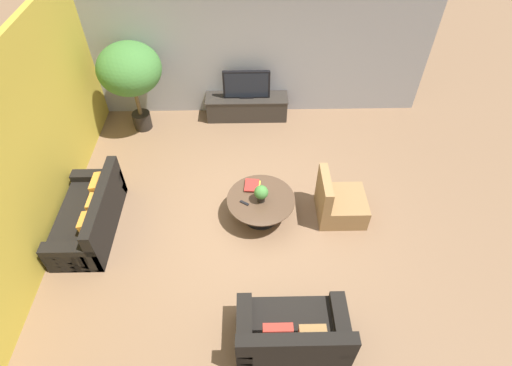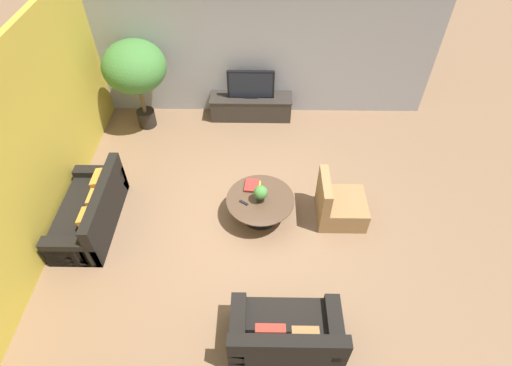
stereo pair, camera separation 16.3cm
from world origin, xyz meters
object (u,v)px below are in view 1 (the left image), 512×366
at_px(media_console, 247,107).
at_px(armchair_wicker, 339,203).
at_px(potted_plant_tabletop, 261,193).
at_px(couch_by_wall, 90,217).
at_px(television, 246,85).
at_px(coffee_table, 261,204).
at_px(couch_near_entry, 292,334).
at_px(potted_palm_tall, 130,71).

xyz_separation_m(media_console, armchair_wicker, (1.54, -2.84, 0.01)).
height_order(armchair_wicker, potted_plant_tabletop, armchair_wicker).
bearing_deg(couch_by_wall, television, 139.88).
bearing_deg(television, couch_by_wall, -130.12).
distance_m(coffee_table, couch_near_entry, 2.25).
bearing_deg(couch_near_entry, potted_plant_tabletop, -81.03).
height_order(media_console, television, television).
xyz_separation_m(television, potted_palm_tall, (-2.24, -0.33, 0.55)).
height_order(couch_near_entry, potted_palm_tall, potted_palm_tall).
relative_size(media_console, coffee_table, 1.55).
bearing_deg(couch_near_entry, potted_palm_tall, -59.43).
relative_size(potted_palm_tall, potted_plant_tabletop, 5.99).
bearing_deg(potted_plant_tabletop, couch_by_wall, -176.68).
bearing_deg(media_console, potted_palm_tall, -171.49).
distance_m(couch_by_wall, couch_near_entry, 3.75).
distance_m(coffee_table, armchair_wicker, 1.32).
distance_m(couch_by_wall, potted_palm_tall, 2.95).
relative_size(couch_by_wall, potted_palm_tall, 0.92).
height_order(couch_near_entry, potted_plant_tabletop, couch_near_entry).
xyz_separation_m(media_console, coffee_table, (0.23, -2.86, 0.05)).
bearing_deg(media_console, couch_by_wall, -130.11).
height_order(television, couch_by_wall, television).
bearing_deg(media_console, couch_near_entry, -83.59).
bearing_deg(potted_plant_tabletop, couch_near_entry, -81.03).
height_order(television, potted_palm_tall, potted_palm_tall).
bearing_deg(couch_near_entry, coffee_table, -81.15).
bearing_deg(media_console, coffee_table, -85.50).
relative_size(couch_by_wall, potted_plant_tabletop, 5.49).
xyz_separation_m(media_console, couch_by_wall, (-2.58, -3.06, 0.02)).
bearing_deg(potted_palm_tall, media_console, 8.51).
height_order(coffee_table, couch_near_entry, couch_near_entry).
xyz_separation_m(couch_near_entry, armchair_wicker, (0.97, 2.25, -0.01)).
bearing_deg(coffee_table, potted_plant_tabletop, -88.22).
bearing_deg(couch_near_entry, television, -83.58).
xyz_separation_m(coffee_table, armchair_wicker, (1.32, 0.02, -0.04)).
xyz_separation_m(media_console, couch_near_entry, (0.57, -5.09, 0.02)).
height_order(television, armchair_wicker, television).
bearing_deg(television, armchair_wicker, -61.45).
bearing_deg(media_console, television, -90.00).
relative_size(coffee_table, potted_palm_tall, 0.60).
xyz_separation_m(potted_palm_tall, potted_plant_tabletop, (2.46, -2.57, -0.74)).
height_order(potted_palm_tall, potted_plant_tabletop, potted_palm_tall).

